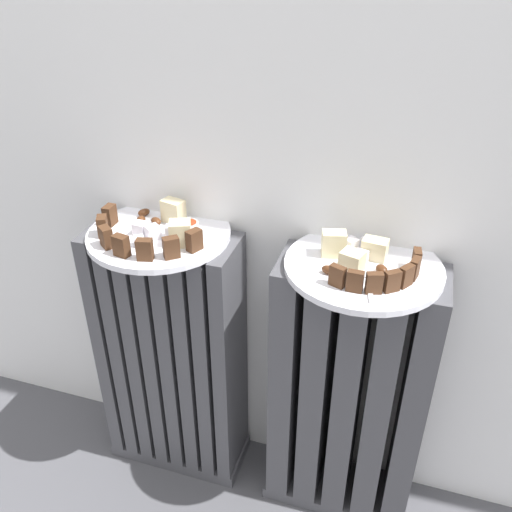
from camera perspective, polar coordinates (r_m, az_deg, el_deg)
The scene contains 37 objects.
radiator_left at distance 1.27m, azimuth -8.80°, elevation -10.59°, with size 0.33×0.14×0.63m.
radiator_right at distance 1.19m, azimuth 9.59°, elevation -14.48°, with size 0.33×0.14×0.63m.
plate_left at distance 1.09m, azimuth -10.16°, elevation 2.28°, with size 0.28×0.28×0.01m, color white.
plate_right at distance 0.98m, azimuth 11.22°, elevation -1.13°, with size 0.28×0.28×0.01m, color white.
dark_cake_slice_left_0 at distance 1.12m, azimuth -15.13°, elevation 4.18°, with size 0.03×0.02×0.04m, color #472B19.
dark_cake_slice_left_1 at distance 1.08m, azimuth -15.86°, elevation 3.04°, with size 0.03×0.02×0.04m, color #472B19.
dark_cake_slice_left_2 at distance 1.04m, azimuth -15.50°, elevation 1.92°, with size 0.03×0.02×0.04m, color #472B19.
dark_cake_slice_left_3 at distance 1.01m, azimuth -14.02°, elevation 1.05°, with size 0.03×0.02×0.04m, color #472B19.
dark_cake_slice_left_4 at distance 0.99m, azimuth -11.65°, elevation 0.66°, with size 0.03×0.02×0.04m, color #472B19.
dark_cake_slice_left_5 at distance 0.98m, azimuth -8.92°, elevation 0.88°, with size 0.03×0.02×0.04m, color #472B19.
dark_cake_slice_left_6 at distance 1.00m, azimuth -6.52°, elevation 1.66°, with size 0.03×0.02×0.04m, color #472B19.
marble_cake_slice_left_0 at distance 1.02m, azimuth -7.98°, elevation 2.39°, with size 0.04×0.03×0.05m, color beige.
marble_cake_slice_left_1 at distance 1.11m, azimuth -8.69°, elevation 4.68°, with size 0.04×0.03×0.05m, color beige.
turkish_delight_left_0 at distance 1.05m, azimuth -8.82°, elevation 2.54°, with size 0.02×0.02×0.02m, color white.
turkish_delight_left_1 at distance 1.08m, azimuth -12.07°, elevation 2.87°, with size 0.02×0.02×0.02m, color white.
turkish_delight_left_2 at distance 1.04m, azimuth -12.22°, elevation 1.56°, with size 0.02×0.02×0.02m, color white.
turkish_delight_left_3 at distance 1.06m, azimuth -10.82°, elevation 2.50°, with size 0.03×0.03×0.03m, color white.
medjool_date_left_0 at distance 1.11m, azimuth -10.48°, elevation 3.63°, with size 0.03×0.02×0.01m, color #4C2814.
medjool_date_left_1 at distance 1.12m, azimuth -12.01°, elevation 3.77°, with size 0.02×0.02×0.01m, color #4C2814.
medjool_date_left_2 at distance 1.15m, azimuth -11.72°, elevation 4.52°, with size 0.03×0.02×0.01m, color #4C2814.
jam_bowl_left at distance 1.07m, azimuth -7.10°, elevation 3.10°, with size 0.04×0.04×0.02m.
dark_cake_slice_right_0 at distance 0.90m, azimuth 8.57°, elevation -2.12°, with size 0.03×0.01×0.04m, color #472B19.
dark_cake_slice_right_1 at distance 0.90m, azimuth 10.38°, elevation -2.64°, with size 0.03×0.01×0.04m, color #472B19.
dark_cake_slice_right_2 at distance 0.90m, azimuth 12.34°, elevation -2.81°, with size 0.03×0.01×0.04m, color #472B19.
dark_cake_slice_right_3 at distance 0.91m, azimuth 14.14°, elevation -2.60°, with size 0.03×0.01×0.04m, color #472B19.
dark_cake_slice_right_4 at distance 0.93m, azimuth 15.53°, elevation -2.05°, with size 0.03×0.01×0.04m, color #472B19.
dark_cake_slice_right_5 at distance 0.95m, azimuth 16.36°, elevation -1.27°, with size 0.03×0.01×0.04m, color #472B19.
dark_cake_slice_right_6 at distance 0.98m, azimuth 16.55°, elevation -0.37°, with size 0.03×0.01×0.04m, color #472B19.
marble_cake_slice_right_0 at distance 0.99m, azimuth 12.39°, elevation 0.75°, with size 0.04×0.03×0.04m, color beige.
marble_cake_slice_right_1 at distance 0.95m, azimuth 10.08°, elevation -0.59°, with size 0.04×0.03×0.04m, color beige.
marble_cake_slice_right_2 at distance 0.99m, azimuth 8.19°, elevation 1.29°, with size 0.04×0.03×0.05m, color beige.
turkish_delight_right_0 at distance 0.98m, azimuth 10.89°, elevation -0.14°, with size 0.02×0.02×0.02m, color white.
turkish_delight_right_1 at distance 1.03m, azimuth 11.75°, elevation 1.30°, with size 0.02×0.02×0.02m, color white.
turkish_delight_right_2 at distance 1.02m, azimuth 9.97°, elevation 1.24°, with size 0.02×0.02×0.02m, color white.
medjool_date_right_0 at distance 0.95m, azimuth 13.09°, elevation -1.43°, with size 0.03×0.02×0.02m, color #4C2814.
medjool_date_right_1 at distance 0.94m, azimuth 7.64°, elevation -1.46°, with size 0.02×0.01×0.02m, color #4C2814.
fork at distance 0.93m, azimuth 11.79°, elevation -2.83°, with size 0.03×0.10×0.00m.
Camera 1 is at (0.26, -0.56, 1.15)m, focal length 37.98 mm.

